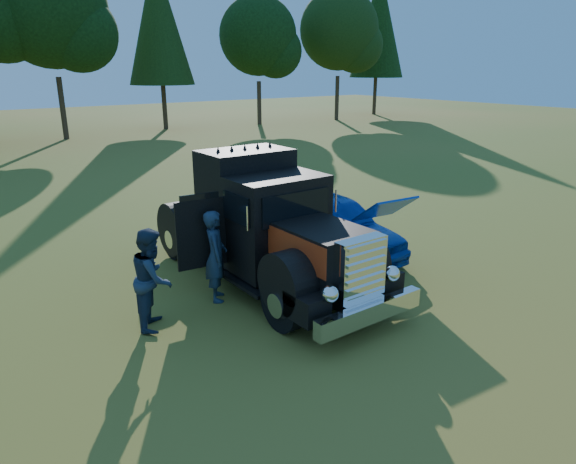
# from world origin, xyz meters

# --- Properties ---
(ground) EXTENTS (120.00, 120.00, 0.00)m
(ground) POSITION_xyz_m (0.00, 0.00, 0.00)
(ground) COLOR #3F5E1B
(ground) RESTS_ON ground
(diamond_t_truck) EXTENTS (3.38, 7.16, 3.00)m
(diamond_t_truck) POSITION_xyz_m (1.35, 1.33, 1.28)
(diamond_t_truck) COLOR black
(diamond_t_truck) RESTS_ON ground
(hotrod_coupe) EXTENTS (2.29, 4.79, 1.89)m
(hotrod_coupe) POSITION_xyz_m (3.97, 2.01, 0.79)
(hotrod_coupe) COLOR #1308B1
(hotrod_coupe) RESTS_ON ground
(spectator_near) EXTENTS (0.75, 0.86, 2.00)m
(spectator_near) POSITION_xyz_m (-0.05, 1.21, 1.00)
(spectator_near) COLOR #1D1F45
(spectator_near) RESTS_ON ground
(spectator_far) EXTENTS (1.14, 1.21, 1.98)m
(spectator_far) POSITION_xyz_m (-1.59, 0.87, 0.99)
(spectator_far) COLOR #1B2B3F
(spectator_far) RESTS_ON ground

